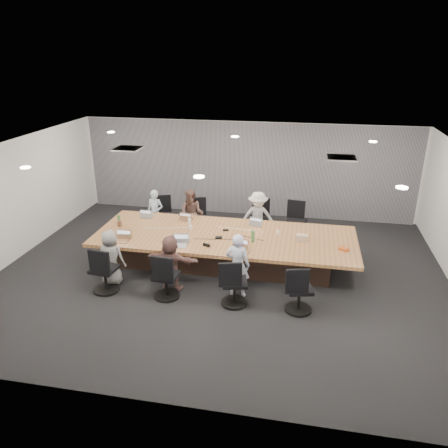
% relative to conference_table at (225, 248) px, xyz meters
% --- Properties ---
extents(floor, '(10.00, 8.00, 0.00)m').
position_rel_conference_table_xyz_m(floor, '(0.00, -0.50, -0.40)').
color(floor, black).
rests_on(floor, ground).
extents(ceiling, '(10.00, 8.00, 0.00)m').
position_rel_conference_table_xyz_m(ceiling, '(0.00, -0.50, 2.40)').
color(ceiling, white).
rests_on(ceiling, wall_back).
extents(wall_back, '(10.00, 0.00, 2.80)m').
position_rel_conference_table_xyz_m(wall_back, '(0.00, 3.50, 1.00)').
color(wall_back, silver).
rests_on(wall_back, ground).
extents(wall_front, '(10.00, 0.00, 2.80)m').
position_rel_conference_table_xyz_m(wall_front, '(0.00, -4.50, 1.00)').
color(wall_front, silver).
rests_on(wall_front, ground).
extents(wall_left, '(0.00, 8.00, 2.80)m').
position_rel_conference_table_xyz_m(wall_left, '(-5.00, -0.50, 1.00)').
color(wall_left, silver).
rests_on(wall_left, ground).
extents(curtain, '(9.80, 0.04, 2.80)m').
position_rel_conference_table_xyz_m(curtain, '(0.00, 3.42, 1.00)').
color(curtain, gray).
rests_on(curtain, ground).
extents(conference_table, '(6.00, 2.20, 0.74)m').
position_rel_conference_table_xyz_m(conference_table, '(0.00, 0.00, 0.00)').
color(conference_table, '#34221B').
rests_on(conference_table, ground).
extents(chair_0, '(0.62, 0.62, 0.73)m').
position_rel_conference_table_xyz_m(chair_0, '(-2.17, 1.70, -0.03)').
color(chair_0, black).
rests_on(chair_0, ground).
extents(chair_1, '(0.59, 0.59, 0.72)m').
position_rel_conference_table_xyz_m(chair_1, '(-1.14, 1.70, -0.04)').
color(chair_1, black).
rests_on(chair_1, ground).
extents(chair_2, '(0.65, 0.65, 0.88)m').
position_rel_conference_table_xyz_m(chair_2, '(0.60, 1.70, 0.04)').
color(chair_2, black).
rests_on(chair_2, ground).
extents(chair_3, '(0.66, 0.66, 0.87)m').
position_rel_conference_table_xyz_m(chair_3, '(1.59, 1.70, 0.03)').
color(chair_3, black).
rests_on(chair_3, ground).
extents(chair_4, '(0.64, 0.64, 0.85)m').
position_rel_conference_table_xyz_m(chair_4, '(-2.22, -1.70, 0.03)').
color(chair_4, black).
rests_on(chair_4, ground).
extents(chair_5, '(0.59, 0.59, 0.82)m').
position_rel_conference_table_xyz_m(chair_5, '(-0.89, -1.70, 0.01)').
color(chair_5, black).
rests_on(chair_5, ground).
extents(chair_6, '(0.67, 0.67, 0.83)m').
position_rel_conference_table_xyz_m(chair_6, '(0.52, -1.70, 0.01)').
color(chair_6, black).
rests_on(chair_6, ground).
extents(chair_7, '(0.67, 0.67, 0.81)m').
position_rel_conference_table_xyz_m(chair_7, '(1.78, -1.70, 0.01)').
color(chair_7, black).
rests_on(chair_7, ground).
extents(person_0, '(0.49, 0.35, 1.26)m').
position_rel_conference_table_xyz_m(person_0, '(-2.17, 1.35, 0.23)').
color(person_0, '#A9BDD1').
rests_on(person_0, ground).
extents(laptop_0, '(0.30, 0.21, 0.02)m').
position_rel_conference_table_xyz_m(laptop_0, '(-2.17, 0.80, 0.35)').
color(laptop_0, '#B2B2B7').
rests_on(laptop_0, conference_table).
extents(person_1, '(0.67, 0.54, 1.34)m').
position_rel_conference_table_xyz_m(person_1, '(-1.14, 1.35, 0.27)').
color(person_1, brown).
rests_on(person_1, ground).
extents(laptop_1, '(0.36, 0.28, 0.02)m').
position_rel_conference_table_xyz_m(laptop_1, '(-1.14, 0.80, 0.35)').
color(laptop_1, '#8C6647').
rests_on(laptop_1, conference_table).
extents(person_2, '(0.97, 0.66, 1.39)m').
position_rel_conference_table_xyz_m(person_2, '(0.60, 1.35, 0.29)').
color(person_2, '#B4B4B4').
rests_on(person_2, ground).
extents(laptop_2, '(0.36, 0.29, 0.02)m').
position_rel_conference_table_xyz_m(laptop_2, '(0.60, 0.80, 0.35)').
color(laptop_2, '#B2B2B7').
rests_on(laptop_2, conference_table).
extents(person_4, '(0.62, 0.42, 1.22)m').
position_rel_conference_table_xyz_m(person_4, '(-2.22, -1.35, 0.21)').
color(person_4, gray).
rests_on(person_4, ground).
extents(laptop_4, '(0.36, 0.26, 0.02)m').
position_rel_conference_table_xyz_m(laptop_4, '(-2.22, -0.80, 0.35)').
color(laptop_4, '#8C6647').
rests_on(laptop_4, conference_table).
extents(person_5, '(1.15, 0.44, 1.21)m').
position_rel_conference_table_xyz_m(person_5, '(-0.89, -1.35, 0.21)').
color(person_5, brown).
rests_on(person_5, ground).
extents(laptop_5, '(0.38, 0.30, 0.02)m').
position_rel_conference_table_xyz_m(laptop_5, '(-0.89, -0.80, 0.35)').
color(laptop_5, '#B2B2B7').
rests_on(laptop_5, conference_table).
extents(person_6, '(0.54, 0.39, 1.37)m').
position_rel_conference_table_xyz_m(person_6, '(0.52, -1.35, 0.29)').
color(person_6, silver).
rests_on(person_6, ground).
extents(laptop_6, '(0.40, 0.33, 0.02)m').
position_rel_conference_table_xyz_m(laptop_6, '(0.52, -0.80, 0.35)').
color(laptop_6, '#8C6647').
rests_on(laptop_6, conference_table).
extents(bottle_green_left, '(0.07, 0.07, 0.24)m').
position_rel_conference_table_xyz_m(bottle_green_left, '(-2.65, 0.12, 0.46)').
color(bottle_green_left, '#3B763B').
rests_on(bottle_green_left, conference_table).
extents(bottle_green_right, '(0.09, 0.09, 0.27)m').
position_rel_conference_table_xyz_m(bottle_green_right, '(0.69, -0.27, 0.47)').
color(bottle_green_right, '#3B763B').
rests_on(bottle_green_right, conference_table).
extents(bottle_clear, '(0.08, 0.08, 0.23)m').
position_rel_conference_table_xyz_m(bottle_clear, '(-0.92, 0.30, 0.45)').
color(bottle_clear, silver).
rests_on(bottle_clear, conference_table).
extents(cup_white_far, '(0.08, 0.08, 0.09)m').
position_rel_conference_table_xyz_m(cup_white_far, '(-0.86, 0.18, 0.39)').
color(cup_white_far, white).
rests_on(cup_white_far, conference_table).
extents(cup_white_near, '(0.09, 0.09, 0.09)m').
position_rel_conference_table_xyz_m(cup_white_near, '(1.20, 0.27, 0.38)').
color(cup_white_near, white).
rests_on(cup_white_near, conference_table).
extents(mug_brown, '(0.11, 0.11, 0.12)m').
position_rel_conference_table_xyz_m(mug_brown, '(-2.61, 0.05, 0.40)').
color(mug_brown, brown).
rests_on(mug_brown, conference_table).
extents(mic_left, '(0.18, 0.13, 0.03)m').
position_rel_conference_table_xyz_m(mic_left, '(-0.10, -0.21, 0.35)').
color(mic_left, black).
rests_on(mic_left, conference_table).
extents(mic_right, '(0.15, 0.12, 0.03)m').
position_rel_conference_table_xyz_m(mic_right, '(-0.03, 0.26, 0.35)').
color(mic_right, black).
rests_on(mic_right, conference_table).
extents(stapler, '(0.17, 0.10, 0.06)m').
position_rel_conference_table_xyz_m(stapler, '(-0.27, -0.69, 0.37)').
color(stapler, black).
rests_on(stapler, conference_table).
extents(canvas_bag, '(0.25, 0.16, 0.13)m').
position_rel_conference_table_xyz_m(canvas_bag, '(1.76, 0.03, 0.41)').
color(canvas_bag, tan).
rests_on(canvas_bag, conference_table).
extents(snack_packet, '(0.23, 0.21, 0.04)m').
position_rel_conference_table_xyz_m(snack_packet, '(2.65, -0.32, 0.36)').
color(snack_packet, '#CE4E16').
rests_on(snack_packet, conference_table).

